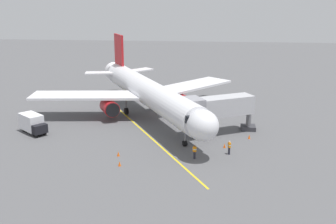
{
  "coord_description": "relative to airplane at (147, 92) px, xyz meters",
  "views": [
    {
      "loc": [
        -7.8,
        62.56,
        18.05
      ],
      "look_at": [
        -2.08,
        9.77,
        3.0
      ],
      "focal_mm": 43.53,
      "sensor_mm": 36.0,
      "label": 1
    }
  ],
  "objects": [
    {
      "name": "ground_crew_marshaller",
      "position": [
        -12.05,
        14.34,
        -3.12
      ],
      "size": [
        0.39,
        0.47,
        1.71
      ],
      "color": "#23232D",
      "rests_on": "ground"
    },
    {
      "name": "box_truck_near_nose",
      "position": [
        14.41,
        9.3,
        -2.62
      ],
      "size": [
        4.81,
        4.39,
        2.62
      ],
      "color": "black",
      "rests_on": "ground"
    },
    {
      "name": "apron_lead_in_line",
      "position": [
        -0.14,
        6.25,
        -4.0
      ],
      "size": [
        19.43,
        35.19,
        0.01
      ],
      "primitive_type": "cube",
      "rotation": [
        0.0,
        0.0,
        0.5
      ],
      "color": "yellow",
      "rests_on": "ground"
    },
    {
      "name": "safety_cone_wing_starboard",
      "position": [
        -14.9,
        8.45,
        -3.73
      ],
      "size": [
        0.32,
        0.32,
        0.55
      ],
      "primitive_type": "cone",
      "color": "#F2590F",
      "rests_on": "ground"
    },
    {
      "name": "safety_cone_wing_port",
      "position": [
        0.13,
        19.14,
        -3.73
      ],
      "size": [
        0.32,
        0.32,
        0.55
      ],
      "primitive_type": "cone",
      "color": "#F2590F",
      "rests_on": "ground"
    },
    {
      "name": "safety_cone_nose_left",
      "position": [
        0.92,
        16.29,
        -3.73
      ],
      "size": [
        0.32,
        0.32,
        0.55
      ],
      "primitive_type": "cone",
      "color": "#F2590F",
      "rests_on": "ground"
    },
    {
      "name": "ground_crew_wing_walker",
      "position": [
        -8.02,
        16.15,
        -3.12
      ],
      "size": [
        0.47,
        0.39,
        1.71
      ],
      "color": "#23232D",
      "rests_on": "ground"
    },
    {
      "name": "safety_cone_nose_right",
      "position": [
        -11.57,
        12.14,
        -3.73
      ],
      "size": [
        0.32,
        0.32,
        0.55
      ],
      "primitive_type": "cone",
      "color": "#F2590F",
      "rests_on": "ground"
    },
    {
      "name": "jet_bridge",
      "position": [
        -10.13,
        7.31,
        -0.24
      ],
      "size": [
        10.89,
        7.54,
        5.4
      ],
      "color": "#B7B7BC",
      "rests_on": "ground"
    },
    {
      "name": "ground_plane",
      "position": [
        -1.9,
        -2.51,
        -4.0
      ],
      "size": [
        220.0,
        220.0,
        0.0
      ],
      "primitive_type": "plane",
      "color": "#565659"
    },
    {
      "name": "airplane",
      "position": [
        0.0,
        0.0,
        0.0
      ],
      "size": [
        31.13,
        36.94,
        11.5
      ],
      "color": "white",
      "rests_on": "ground"
    }
  ]
}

